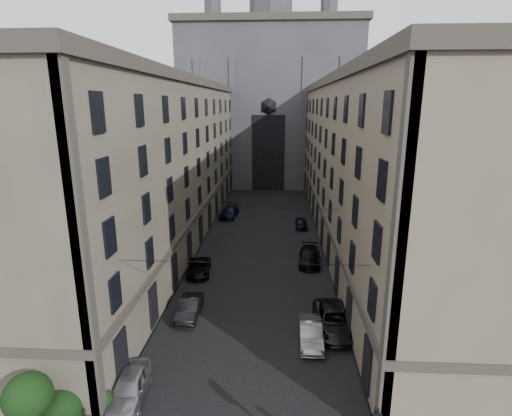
% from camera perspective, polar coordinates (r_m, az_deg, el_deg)
% --- Properties ---
extents(sidewalk_left, '(7.00, 80.00, 0.15)m').
position_cam_1_polar(sidewalk_left, '(50.64, -11.13, -3.93)').
color(sidewalk_left, '#383533').
rests_on(sidewalk_left, ground).
extents(sidewalk_right, '(7.00, 80.00, 0.15)m').
position_cam_1_polar(sidewalk_right, '(49.86, 13.04, -4.33)').
color(sidewalk_right, '#383533').
rests_on(sidewalk_right, ground).
extents(building_left, '(13.60, 60.60, 18.85)m').
position_cam_1_polar(building_left, '(49.36, -15.00, 6.44)').
color(building_left, '#4B4539').
rests_on(building_left, ground).
extents(building_right, '(13.60, 60.60, 18.85)m').
position_cam_1_polar(building_right, '(48.33, 17.12, 6.13)').
color(building_right, brown).
rests_on(building_right, ground).
extents(gothic_tower, '(35.00, 23.00, 58.00)m').
position_cam_1_polar(gothic_tower, '(85.44, 2.03, 15.89)').
color(gothic_tower, '#2D2D33').
rests_on(gothic_tower, ground).
extents(shrub_cluster, '(3.90, 4.40, 3.90)m').
position_cam_1_polar(shrub_cluster, '(23.51, -26.94, -24.31)').
color(shrub_cluster, black).
rests_on(shrub_cluster, sidewalk_left).
extents(tram_wires, '(14.00, 60.00, 0.43)m').
position_cam_1_polar(tram_wires, '(46.94, 0.87, 3.94)').
color(tram_wires, black).
rests_on(tram_wires, ground).
extents(car_left_near, '(2.17, 4.65, 1.54)m').
position_cam_1_polar(car_left_near, '(25.25, -17.59, -23.22)').
color(car_left_near, gray).
rests_on(car_left_near, ground).
extents(car_left_midnear, '(1.50, 4.30, 1.42)m').
position_cam_1_polar(car_left_midnear, '(32.17, -9.47, -13.92)').
color(car_left_midnear, black).
rests_on(car_left_midnear, ground).
extents(car_left_midfar, '(2.60, 4.80, 1.28)m').
position_cam_1_polar(car_left_midfar, '(39.41, -8.16, -8.42)').
color(car_left_midfar, black).
rests_on(car_left_midfar, ground).
extents(car_left_far, '(2.59, 5.50, 1.55)m').
position_cam_1_polar(car_left_far, '(58.10, -3.84, -0.53)').
color(car_left_far, black).
rests_on(car_left_far, ground).
extents(car_right_near, '(1.58, 4.39, 1.44)m').
position_cam_1_polar(car_right_near, '(29.00, 7.82, -17.27)').
color(car_right_near, gray).
rests_on(car_right_near, ground).
extents(car_right_midnear, '(2.73, 5.80, 1.60)m').
position_cam_1_polar(car_right_midnear, '(30.59, 11.08, -15.42)').
color(car_right_midnear, black).
rests_on(car_right_midnear, ground).
extents(car_right_midfar, '(2.53, 5.35, 1.51)m').
position_cam_1_polar(car_right_midfar, '(41.74, 7.63, -6.87)').
color(car_right_midfar, black).
rests_on(car_right_midfar, ground).
extents(car_right_far, '(1.52, 3.74, 1.27)m').
position_cam_1_polar(car_right_far, '(53.29, 6.48, -2.16)').
color(car_right_far, black).
rests_on(car_right_far, ground).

